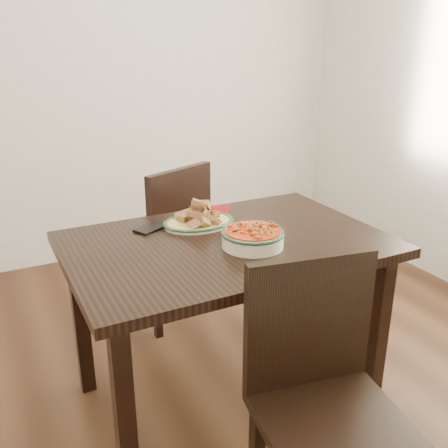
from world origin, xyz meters
name	(u,v)px	position (x,y,z in m)	size (l,w,h in m)	color
floor	(230,384)	(0.00, 0.00, 0.00)	(3.50, 3.50, 0.00)	#361F11
wall_back	(109,70)	(0.00, 1.75, 1.30)	(3.50, 0.10, 2.60)	silver
dining_table	(226,262)	(-0.05, -0.06, 0.65)	(1.24, 0.82, 0.75)	black
chair_far	(167,237)	(-0.03, 0.67, 0.50)	(0.55, 0.55, 0.89)	black
chair_near	(322,388)	(-0.06, -0.71, 0.50)	(0.48, 0.48, 0.89)	black
fish_plate	(198,215)	(-0.08, 0.14, 0.79)	(0.30, 0.24, 0.11)	beige
noodle_bowl	(253,235)	(0.01, -0.16, 0.79)	(0.25, 0.25, 0.08)	#F2EACD
smartphone	(152,228)	(-0.28, 0.19, 0.76)	(0.14, 0.08, 0.01)	black
napkin	(217,210)	(0.07, 0.27, 0.76)	(0.12, 0.10, 0.01)	maroon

